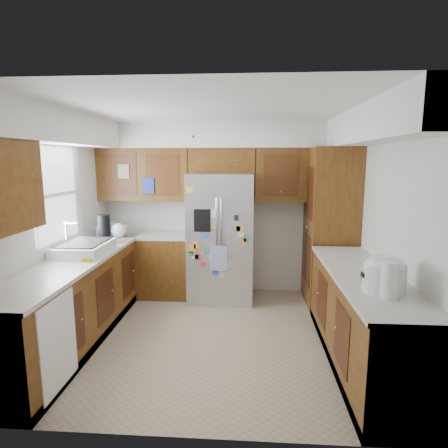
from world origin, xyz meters
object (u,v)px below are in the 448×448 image
(fridge, at_px, (221,237))
(paper_towel, at_px, (390,280))
(rice_cooker, at_px, (384,273))
(pantry, at_px, (330,227))

(fridge, bearing_deg, paper_towel, -57.43)
(rice_cooker, height_order, paper_towel, rice_cooker)
(rice_cooker, relative_size, paper_towel, 1.19)
(pantry, distance_m, rice_cooker, 2.11)
(pantry, xyz_separation_m, fridge, (-1.50, 0.05, -0.17))
(fridge, distance_m, paper_towel, 2.77)
(pantry, bearing_deg, fridge, 177.94)
(fridge, distance_m, rice_cooker, 2.64)
(fridge, bearing_deg, rice_cooker, -55.28)
(rice_cooker, distance_m, paper_towel, 0.16)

